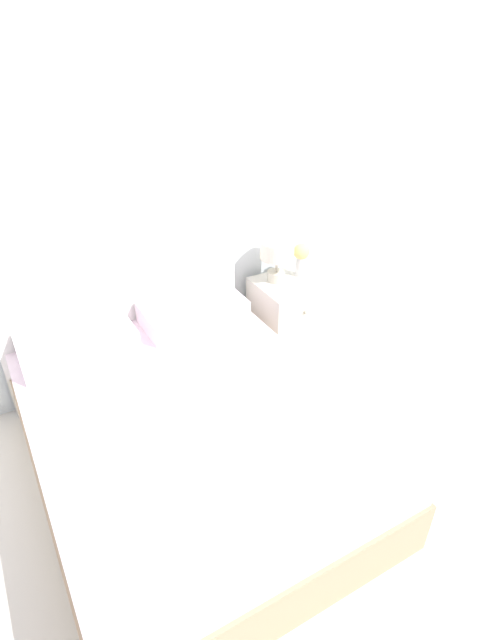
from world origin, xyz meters
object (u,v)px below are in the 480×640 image
object	(u,v)px
nightstand	(286,317)
flower_vase	(301,256)
bed	(184,427)
table_lamp	(277,253)

from	to	relation	value
nightstand	flower_vase	world-z (taller)	flower_vase
flower_vase	bed	bearing A→B (deg)	-150.15
bed	flower_vase	distance (m)	1.51
table_lamp	flower_vase	bearing A→B (deg)	-4.97
nightstand	table_lamp	size ratio (longest dim) A/B	1.89
bed	nightstand	xyz separation A→B (m)	(1.10, 0.66, 0.02)
nightstand	bed	bearing A→B (deg)	-149.13
nightstand	flower_vase	distance (m)	0.46
flower_vase	table_lamp	bearing A→B (deg)	175.03
nightstand	flower_vase	xyz separation A→B (m)	(0.15, 0.06, 0.43)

